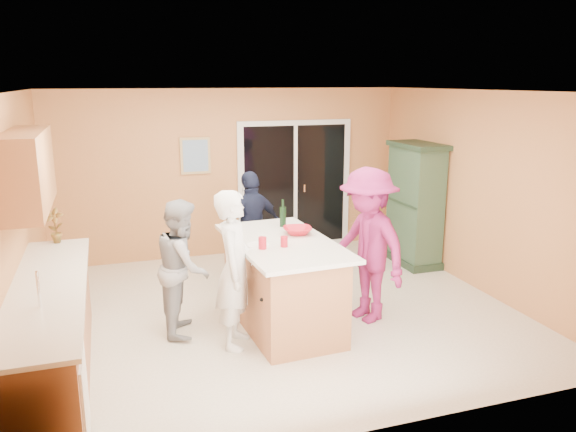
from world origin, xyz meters
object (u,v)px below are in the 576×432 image
object	(u,v)px
woman_grey	(183,267)
woman_magenta	(368,245)
kitchen_island	(282,286)
green_hutch	(415,206)
woman_navy	(252,227)
woman_white	(235,270)

from	to	relation	value
woman_grey	woman_magenta	bearing A→B (deg)	-87.23
kitchen_island	green_hutch	xyz separation A→B (m)	(2.57, 1.52, 0.42)
kitchen_island	woman_navy	bearing A→B (deg)	85.16
kitchen_island	woman_white	size ratio (longest dim) A/B	1.18
woman_grey	kitchen_island	bearing A→B (deg)	-89.19
green_hutch	woman_grey	size ratio (longest dim) A/B	1.23
kitchen_island	green_hutch	size ratio (longest dim) A/B	1.07
green_hutch	woman_white	size ratio (longest dim) A/B	1.10
woman_grey	woman_white	bearing A→B (deg)	-126.10
kitchen_island	woman_white	xyz separation A→B (m)	(-0.60, -0.30, 0.36)
kitchen_island	woman_grey	bearing A→B (deg)	165.90
green_hutch	woman_grey	distance (m)	3.87
woman_white	woman_navy	xyz separation A→B (m)	(0.65, 1.79, -0.06)
kitchen_island	woman_magenta	distance (m)	1.07
kitchen_island	green_hutch	bearing A→B (deg)	27.62
kitchen_island	woman_grey	world-z (taller)	woman_grey
woman_white	woman_navy	distance (m)	1.91
green_hutch	woman_navy	distance (m)	2.53
kitchen_island	woman_navy	distance (m)	1.52
woman_white	woman_navy	bearing A→B (deg)	1.91
woman_white	woman_magenta	world-z (taller)	woman_magenta
woman_white	woman_navy	size ratio (longest dim) A/B	1.07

